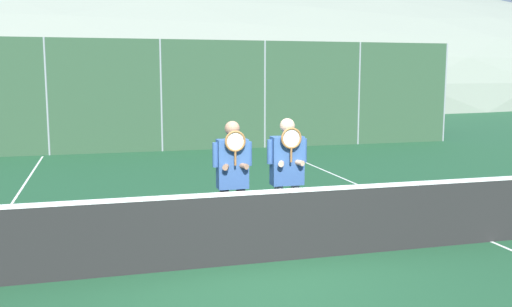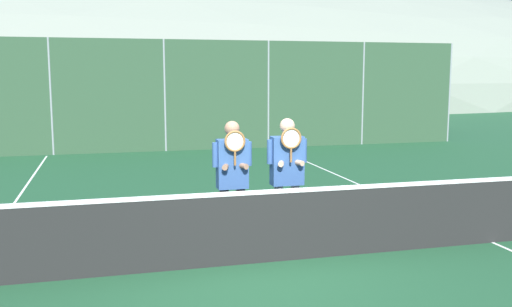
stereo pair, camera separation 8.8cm
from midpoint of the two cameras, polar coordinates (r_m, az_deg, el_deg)
The scene contains 11 objects.
ground_plane at distance 7.58m, azimuth -0.23°, elevation -10.91°, with size 120.00×120.00×0.00m, color #1E4C2D.
hill_distant at distance 68.46m, azimuth -13.96°, elevation 5.72°, with size 141.78×78.76×27.57m.
clubhouse_building at distance 27.12m, azimuth -13.76°, elevation 6.49°, with size 21.92×5.50×3.65m.
fence_back at distance 18.27m, azimuth -9.59°, elevation 5.71°, with size 20.47×0.06×3.52m.
tennis_net at distance 7.43m, azimuth -0.23°, elevation -7.25°, with size 9.64×0.09×1.07m.
court_line_right_sideline at distance 11.58m, azimuth 13.11°, elevation -4.42°, with size 0.05×16.00×0.01m, color white.
player_leftmost at distance 7.93m, azimuth -2.67°, elevation -2.10°, with size 0.56×0.34×1.81m.
player_center_left at distance 8.13m, azimuth 2.82°, elevation -1.69°, with size 0.59×0.34×1.83m.
car_left_of_center at distance 21.70m, azimuth -13.79°, elevation 3.81°, with size 4.54×2.00×1.89m.
car_center at distance 22.17m, azimuth -0.19°, elevation 3.99°, with size 4.69×1.98×1.76m.
car_right_of_center at distance 24.31m, azimuth 11.86°, elevation 4.13°, with size 4.76×1.95×1.72m.
Camera 1 is at (-1.93, -6.90, 2.46)m, focal length 40.00 mm.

